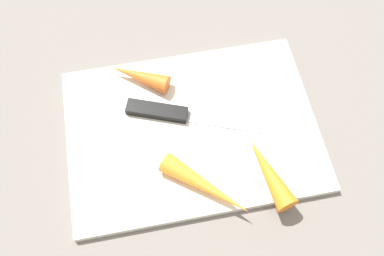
{
  "coord_description": "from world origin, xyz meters",
  "views": [
    {
      "loc": [
        -0.05,
        -0.28,
        0.58
      ],
      "look_at": [
        0.0,
        0.0,
        0.01
      ],
      "focal_mm": 41.08,
      "sensor_mm": 36.0,
      "label": 1
    }
  ],
  "objects_px": {
    "carrot_shortest": "(139,76)",
    "carrot_medium": "(268,172)",
    "carrot_longest": "(204,187)",
    "knife": "(166,112)",
    "cutting_board": "(192,130)"
  },
  "relations": [
    {
      "from": "carrot_shortest",
      "to": "carrot_medium",
      "type": "bearing_deg",
      "value": 160.25
    },
    {
      "from": "carrot_longest",
      "to": "carrot_shortest",
      "type": "bearing_deg",
      "value": 151.05
    },
    {
      "from": "knife",
      "to": "cutting_board",
      "type": "bearing_deg",
      "value": -20.46
    },
    {
      "from": "knife",
      "to": "carrot_medium",
      "type": "bearing_deg",
      "value": -24.3
    },
    {
      "from": "carrot_medium",
      "to": "cutting_board",
      "type": "bearing_deg",
      "value": 29.7
    },
    {
      "from": "cutting_board",
      "to": "carrot_shortest",
      "type": "distance_m",
      "value": 0.12
    },
    {
      "from": "carrot_longest",
      "to": "cutting_board",
      "type": "bearing_deg",
      "value": 131.92
    },
    {
      "from": "knife",
      "to": "carrot_longest",
      "type": "bearing_deg",
      "value": -55.04
    },
    {
      "from": "carrot_longest",
      "to": "carrot_medium",
      "type": "relative_size",
      "value": 1.23
    },
    {
      "from": "knife",
      "to": "carrot_shortest",
      "type": "bearing_deg",
      "value": 135.81
    },
    {
      "from": "cutting_board",
      "to": "carrot_longest",
      "type": "distance_m",
      "value": 0.1
    },
    {
      "from": "cutting_board",
      "to": "knife",
      "type": "height_order",
      "value": "knife"
    },
    {
      "from": "carrot_medium",
      "to": "carrot_shortest",
      "type": "bearing_deg",
      "value": 25.21
    },
    {
      "from": "cutting_board",
      "to": "carrot_medium",
      "type": "relative_size",
      "value": 3.38
    },
    {
      "from": "carrot_medium",
      "to": "knife",
      "type": "bearing_deg",
      "value": 31.05
    }
  ]
}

